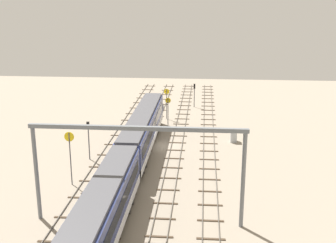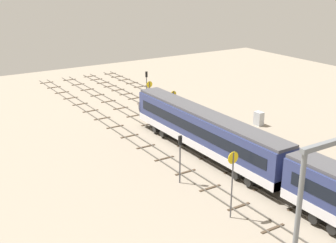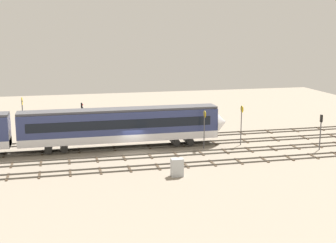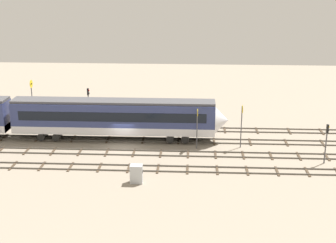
{
  "view_description": "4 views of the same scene",
  "coord_description": "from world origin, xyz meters",
  "px_view_note": "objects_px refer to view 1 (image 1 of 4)",
  "views": [
    {
      "loc": [
        -54.6,
        -5.59,
        19.21
      ],
      "look_at": [
        3.23,
        -0.73,
        2.55
      ],
      "focal_mm": 46.16,
      "sensor_mm": 36.0,
      "label": 1
    },
    {
      "loc": [
        -37.3,
        29.62,
        19.31
      ],
      "look_at": [
        6.13,
        2.12,
        1.72
      ],
      "focal_mm": 47.12,
      "sensor_mm": 36.0,
      "label": 2
    },
    {
      "loc": [
        -8.06,
        -52.39,
        14.56
      ],
      "look_at": [
        4.5,
        1.66,
        3.19
      ],
      "focal_mm": 49.19,
      "sensor_mm": 36.0,
      "label": 3
    },
    {
      "loc": [
        8.11,
        -52.73,
        19.87
      ],
      "look_at": [
        5.23,
        0.6,
        2.92
      ],
      "focal_mm": 52.09,
      "sensor_mm": 36.0,
      "label": 4
    }
  ],
  "objects_px": {
    "speed_sign_near_foreground": "(70,150)",
    "relay_cabinet": "(234,135)",
    "speed_sign_mid_trackside": "(167,100)",
    "signal_light_trackside_approach": "(89,135)",
    "train": "(127,163)",
    "signal_light_trackside_departure": "(194,92)",
    "overhead_gantry": "(137,151)",
    "speed_sign_far_trackside": "(168,109)"
  },
  "relations": [
    {
      "from": "speed_sign_far_trackside",
      "to": "overhead_gantry",
      "type": "bearing_deg",
      "value": 179.66
    },
    {
      "from": "overhead_gantry",
      "to": "signal_light_trackside_approach",
      "type": "relative_size",
      "value": 3.84
    },
    {
      "from": "train",
      "to": "speed_sign_near_foreground",
      "type": "relative_size",
      "value": 8.59
    },
    {
      "from": "relay_cabinet",
      "to": "overhead_gantry",
      "type": "bearing_deg",
      "value": 157.19
    },
    {
      "from": "train",
      "to": "relay_cabinet",
      "type": "height_order",
      "value": "train"
    },
    {
      "from": "speed_sign_near_foreground",
      "to": "signal_light_trackside_approach",
      "type": "height_order",
      "value": "speed_sign_near_foreground"
    },
    {
      "from": "speed_sign_mid_trackside",
      "to": "signal_light_trackside_approach",
      "type": "height_order",
      "value": "speed_sign_mid_trackside"
    },
    {
      "from": "train",
      "to": "speed_sign_mid_trackside",
      "type": "bearing_deg",
      "value": -3.83
    },
    {
      "from": "signal_light_trackside_departure",
      "to": "overhead_gantry",
      "type": "bearing_deg",
      "value": 174.85
    },
    {
      "from": "train",
      "to": "relay_cabinet",
      "type": "relative_size",
      "value": 27.65
    },
    {
      "from": "overhead_gantry",
      "to": "speed_sign_mid_trackside",
      "type": "height_order",
      "value": "overhead_gantry"
    },
    {
      "from": "speed_sign_mid_trackside",
      "to": "signal_light_trackside_approach",
      "type": "bearing_deg",
      "value": 157.79
    },
    {
      "from": "signal_light_trackside_approach",
      "to": "relay_cabinet",
      "type": "bearing_deg",
      "value": -65.2
    },
    {
      "from": "train",
      "to": "speed_sign_far_trackside",
      "type": "bearing_deg",
      "value": -6.42
    },
    {
      "from": "speed_sign_near_foreground",
      "to": "speed_sign_far_trackside",
      "type": "relative_size",
      "value": 1.24
    },
    {
      "from": "train",
      "to": "signal_light_trackside_approach",
      "type": "bearing_deg",
      "value": 38.92
    },
    {
      "from": "speed_sign_mid_trackside",
      "to": "relay_cabinet",
      "type": "distance_m",
      "value": 15.14
    },
    {
      "from": "signal_light_trackside_departure",
      "to": "relay_cabinet",
      "type": "bearing_deg",
      "value": -162.93
    },
    {
      "from": "speed_sign_mid_trackside",
      "to": "signal_light_trackside_departure",
      "type": "xyz_separation_m",
      "value": [
        8.46,
        -4.31,
        -0.43
      ]
    },
    {
      "from": "speed_sign_mid_trackside",
      "to": "signal_light_trackside_approach",
      "type": "distance_m",
      "value": 20.8
    },
    {
      "from": "signal_light_trackside_approach",
      "to": "relay_cabinet",
      "type": "relative_size",
      "value": 2.66
    },
    {
      "from": "overhead_gantry",
      "to": "signal_light_trackside_departure",
      "type": "relative_size",
      "value": 4.31
    },
    {
      "from": "train",
      "to": "speed_sign_mid_trackside",
      "type": "relative_size",
      "value": 9.98
    },
    {
      "from": "speed_sign_mid_trackside",
      "to": "signal_light_trackside_approach",
      "type": "relative_size",
      "value": 1.04
    },
    {
      "from": "signal_light_trackside_departure",
      "to": "relay_cabinet",
      "type": "height_order",
      "value": "signal_light_trackside_departure"
    },
    {
      "from": "speed_sign_near_foreground",
      "to": "signal_light_trackside_approach",
      "type": "distance_m",
      "value": 7.5
    },
    {
      "from": "train",
      "to": "speed_sign_near_foreground",
      "type": "xyz_separation_m",
      "value": [
        0.05,
        6.03,
        1.21
      ]
    },
    {
      "from": "signal_light_trackside_approach",
      "to": "relay_cabinet",
      "type": "distance_m",
      "value": 20.09
    },
    {
      "from": "speed_sign_far_trackside",
      "to": "relay_cabinet",
      "type": "relative_size",
      "value": 2.59
    },
    {
      "from": "overhead_gantry",
      "to": "signal_light_trackside_approach",
      "type": "distance_m",
      "value": 17.42
    },
    {
      "from": "train",
      "to": "relay_cabinet",
      "type": "xyz_separation_m",
      "value": [
        15.89,
        -12.05,
        -1.75
      ]
    },
    {
      "from": "speed_sign_near_foreground",
      "to": "relay_cabinet",
      "type": "xyz_separation_m",
      "value": [
        15.84,
        -18.08,
        -2.96
      ]
    },
    {
      "from": "train",
      "to": "speed_sign_near_foreground",
      "type": "bearing_deg",
      "value": 89.52
    },
    {
      "from": "speed_sign_mid_trackside",
      "to": "speed_sign_far_trackside",
      "type": "bearing_deg",
      "value": -172.66
    },
    {
      "from": "signal_light_trackside_approach",
      "to": "speed_sign_far_trackside",
      "type": "bearing_deg",
      "value": -30.93
    },
    {
      "from": "overhead_gantry",
      "to": "speed_sign_far_trackside",
      "type": "relative_size",
      "value": 3.94
    },
    {
      "from": "speed_sign_near_foreground",
      "to": "signal_light_trackside_departure",
      "type": "xyz_separation_m",
      "value": [
        35.19,
        -12.14,
        -1.03
      ]
    },
    {
      "from": "train",
      "to": "relay_cabinet",
      "type": "distance_m",
      "value": 20.02
    },
    {
      "from": "speed_sign_near_foreground",
      "to": "speed_sign_mid_trackside",
      "type": "relative_size",
      "value": 1.16
    },
    {
      "from": "overhead_gantry",
      "to": "speed_sign_mid_trackside",
      "type": "distance_m",
      "value": 34.31
    },
    {
      "from": "speed_sign_near_foreground",
      "to": "train",
      "type": "bearing_deg",
      "value": -90.48
    },
    {
      "from": "speed_sign_near_foreground",
      "to": "relay_cabinet",
      "type": "height_order",
      "value": "speed_sign_near_foreground"
    }
  ]
}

